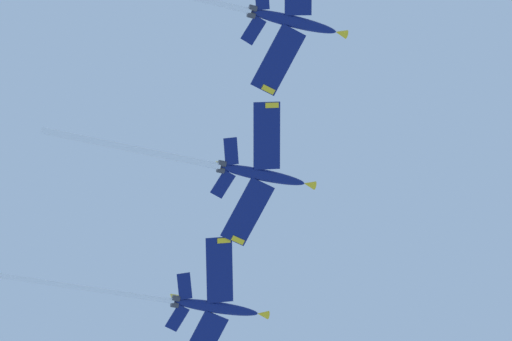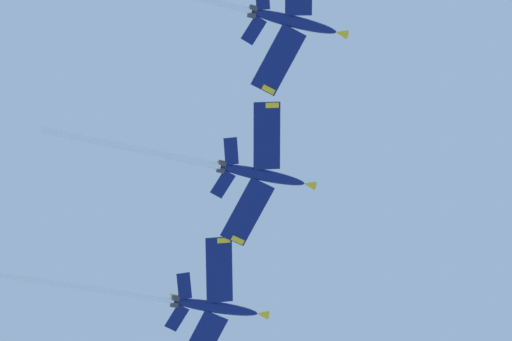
# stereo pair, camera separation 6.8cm
# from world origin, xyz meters

# --- Properties ---
(jet_inner_left) EXTENTS (34.09, 28.45, 11.38)m
(jet_inner_left) POSITION_xyz_m (6.49, 0.68, 151.04)
(jet_inner_left) COLOR navy
(jet_centre) EXTENTS (29.73, 25.81, 9.75)m
(jet_centre) POSITION_xyz_m (-6.00, 15.43, 151.17)
(jet_centre) COLOR navy
(jet_inner_right) EXTENTS (29.68, 25.76, 10.09)m
(jet_inner_right) POSITION_xyz_m (-18.50, 31.89, 151.66)
(jet_inner_right) COLOR navy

